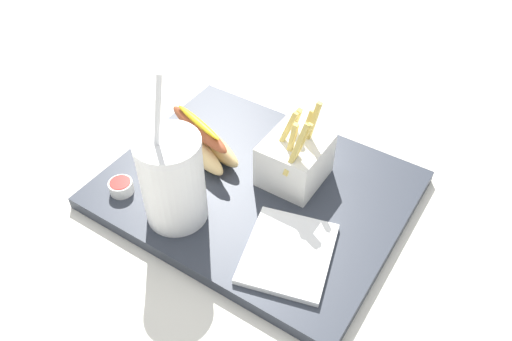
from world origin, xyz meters
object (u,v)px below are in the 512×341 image
at_px(fries_basket, 295,159).
at_px(napkin_stack, 288,253).
at_px(hot_dog_1, 200,141).
at_px(ketchup_cup_1, 288,132).
at_px(ketchup_cup_2, 121,186).
at_px(soda_cup, 172,180).

relative_size(fries_basket, napkin_stack, 1.05).
relative_size(hot_dog_1, ketchup_cup_1, 5.08).
height_order(ketchup_cup_1, ketchup_cup_2, ketchup_cup_1).
bearing_deg(hot_dog_1, ketchup_cup_2, 70.17).
bearing_deg(ketchup_cup_2, soda_cup, -174.15).
bearing_deg(fries_basket, ketchup_cup_2, 39.35).
height_order(ketchup_cup_2, napkin_stack, ketchup_cup_2).
height_order(fries_basket, ketchup_cup_2, fries_basket).
relative_size(ketchup_cup_1, napkin_stack, 0.25).
relative_size(fries_basket, ketchup_cup_1, 4.18).
bearing_deg(napkin_stack, ketchup_cup_1, -59.47).
distance_m(hot_dog_1, ketchup_cup_1, 0.15).
bearing_deg(napkin_stack, fries_basket, -62.94).
bearing_deg(soda_cup, fries_basket, -123.48).
height_order(soda_cup, fries_basket, soda_cup).
height_order(hot_dog_1, ketchup_cup_2, hot_dog_1).
bearing_deg(soda_cup, napkin_stack, -172.19).
distance_m(ketchup_cup_2, napkin_stack, 0.27).
bearing_deg(ketchup_cup_1, ketchup_cup_2, 59.14).
bearing_deg(fries_basket, soda_cup, 56.52).
relative_size(hot_dog_1, ketchup_cup_2, 4.61).
height_order(soda_cup, ketchup_cup_2, soda_cup).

